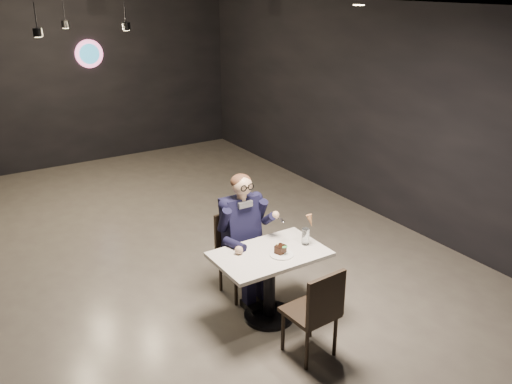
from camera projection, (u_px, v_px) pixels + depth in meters
floor at (149, 268)px, 6.55m from camera, size 9.00×9.00×0.00m
wall_sign at (89, 54)px, 9.73m from camera, size 0.50×0.06×0.50m
pendant_lights at (75, 10)px, 7.07m from camera, size 1.40×1.20×0.36m
main_table at (269, 286)px, 5.46m from camera, size 1.10×0.70×0.75m
chair_far at (241, 256)px, 5.86m from camera, size 0.42×0.46×0.92m
chair_near at (310, 310)px, 4.90m from camera, size 0.45×0.49×0.92m
seated_man at (241, 235)px, 5.76m from camera, size 0.60×0.80×1.44m
dessert_plate at (282, 255)px, 5.27m from camera, size 0.24×0.24×0.01m
cake_slice at (280, 249)px, 5.28m from camera, size 0.12×0.11×0.07m
mint_leaf at (285, 247)px, 5.23m from camera, size 0.06×0.04×0.01m
sundae_glass at (306, 236)px, 5.46m from camera, size 0.08×0.08×0.17m
wafer_cone at (310, 221)px, 5.43m from camera, size 0.08×0.08×0.13m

